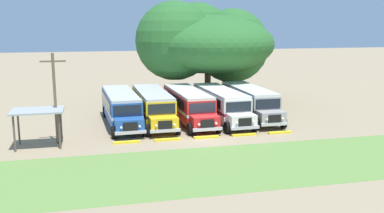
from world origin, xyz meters
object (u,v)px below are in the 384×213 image
parked_bus_slot_1 (153,105)px  broad_shade_tree (205,43)px  parked_bus_slot_3 (221,103)px  parked_bus_slot_0 (121,106)px  utility_pole (55,96)px  waiting_shelter (38,113)px  parked_bus_slot_2 (188,104)px  parked_bus_slot_4 (250,101)px

parked_bus_slot_1 → broad_shade_tree: size_ratio=0.64×
parked_bus_slot_1 → parked_bus_slot_3: bearing=84.0°
parked_bus_slot_3 → parked_bus_slot_0: bearing=-96.1°
parked_bus_slot_0 → utility_pole: size_ratio=1.63×
parked_bus_slot_3 → broad_shade_tree: size_ratio=0.65×
broad_shade_tree → waiting_shelter: size_ratio=4.68×
parked_bus_slot_2 → waiting_shelter: parked_bus_slot_2 is taller
waiting_shelter → parked_bus_slot_2: bearing=23.8°
parked_bus_slot_0 → waiting_shelter: parked_bus_slot_0 is taller
parked_bus_slot_0 → parked_bus_slot_3: bearing=83.5°
parked_bus_slot_2 → waiting_shelter: 13.52m
parked_bus_slot_2 → waiting_shelter: size_ratio=3.02×
parked_bus_slot_3 → broad_shade_tree: (1.25, 10.23, 5.07)m
parked_bus_slot_3 → parked_bus_slot_2: bearing=-96.4°
parked_bus_slot_3 → parked_bus_slot_4: same height
parked_bus_slot_4 → waiting_shelter: bearing=-72.3°
parked_bus_slot_0 → parked_bus_slot_2: bearing=83.7°
parked_bus_slot_0 → parked_bus_slot_1: (2.83, -0.07, 0.00)m
parked_bus_slot_4 → broad_shade_tree: size_ratio=0.64×
utility_pole → waiting_shelter: 1.76m
parked_bus_slot_1 → waiting_shelter: (-9.16, -5.78, 0.87)m
parked_bus_slot_3 → utility_pole: utility_pole is taller
parked_bus_slot_4 → parked_bus_slot_2: bearing=-86.3°
parked_bus_slot_0 → parked_bus_slot_4: (12.07, -0.02, 0.00)m
parked_bus_slot_3 → utility_pole: (-14.15, -4.65, 2.01)m
waiting_shelter → parked_bus_slot_4: bearing=17.6°
utility_pole → waiting_shelter: utility_pole is taller
parked_bus_slot_1 → broad_shade_tree: bearing=141.5°
parked_bus_slot_4 → utility_pole: bearing=-72.8°
parked_bus_slot_1 → utility_pole: size_ratio=1.62×
parked_bus_slot_0 → utility_pole: 7.62m
parked_bus_slot_4 → broad_shade_tree: (-1.79, 9.63, 5.07)m
broad_shade_tree → waiting_shelter: broad_shade_tree is taller
broad_shade_tree → utility_pole: 21.63m
parked_bus_slot_2 → parked_bus_slot_3: bearing=83.9°
parked_bus_slot_0 → waiting_shelter: size_ratio=3.03×
parked_bus_slot_2 → broad_shade_tree: (4.27, 10.01, 5.07)m
parked_bus_slot_4 → parked_bus_slot_1: bearing=-89.6°
broad_shade_tree → utility_pole: bearing=-136.0°
parked_bus_slot_0 → utility_pole: bearing=-46.6°
parked_bus_slot_3 → broad_shade_tree: broad_shade_tree is taller
parked_bus_slot_4 → waiting_shelter: parked_bus_slot_4 is taller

